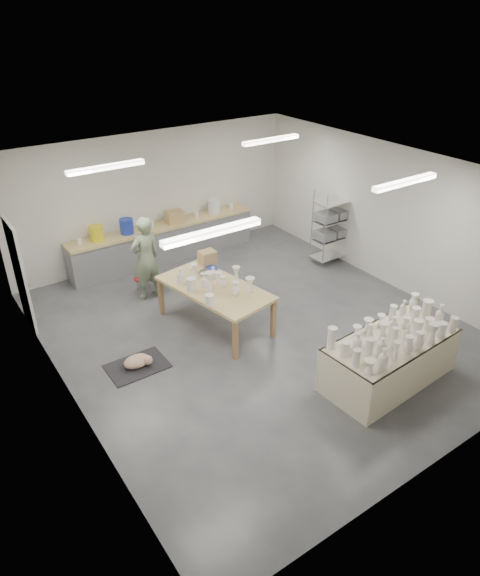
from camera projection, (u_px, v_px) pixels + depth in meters
room at (249, 228)px, 8.77m from camera, size 8.00×8.02×3.00m
back_counter at (164, 241)px, 12.17m from camera, size 4.60×0.60×1.24m
wire_shelf at (332, 225)px, 11.91m from camera, size 0.88×0.48×1.80m
drying_table at (390, 357)px, 8.24m from camera, size 2.32×1.20×1.16m
work_table at (214, 284)px, 9.56m from camera, size 1.49×2.38×1.21m
rug at (137, 366)px, 8.74m from camera, size 1.00×0.70×0.02m
cat at (138, 361)px, 8.69m from camera, size 0.52×0.42×0.20m
potter at (146, 258)px, 10.42m from camera, size 0.70×0.51×1.78m
red_stool at (143, 279)px, 10.91m from camera, size 0.40×0.40×0.33m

